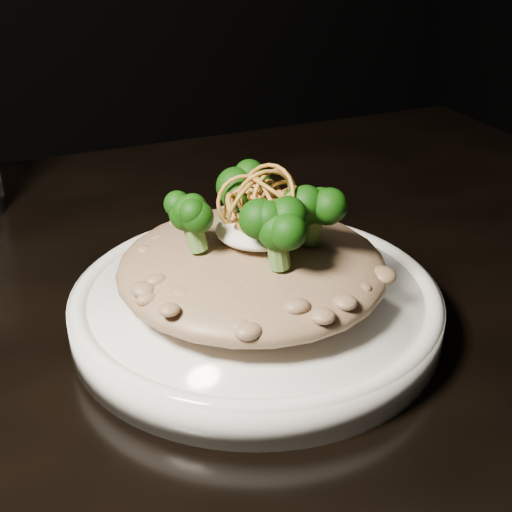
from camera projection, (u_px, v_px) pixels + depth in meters
The scene contains 6 objects.
table at pixel (135, 440), 0.52m from camera, with size 1.10×0.80×0.75m.
plate at pixel (256, 308), 0.50m from camera, with size 0.26×0.26×0.03m, color white.
risotto at pixel (252, 267), 0.49m from camera, with size 0.18×0.18×0.04m, color brown.
broccoli at pixel (262, 213), 0.46m from camera, with size 0.12×0.12×0.04m, color black, non-canonical shape.
cheese at pixel (259, 229), 0.47m from camera, with size 0.06×0.06×0.02m, color white.
shallots at pixel (261, 200), 0.46m from camera, with size 0.05×0.05×0.03m, color brown, non-canonical shape.
Camera 1 is at (-0.07, -0.40, 1.03)m, focal length 50.00 mm.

